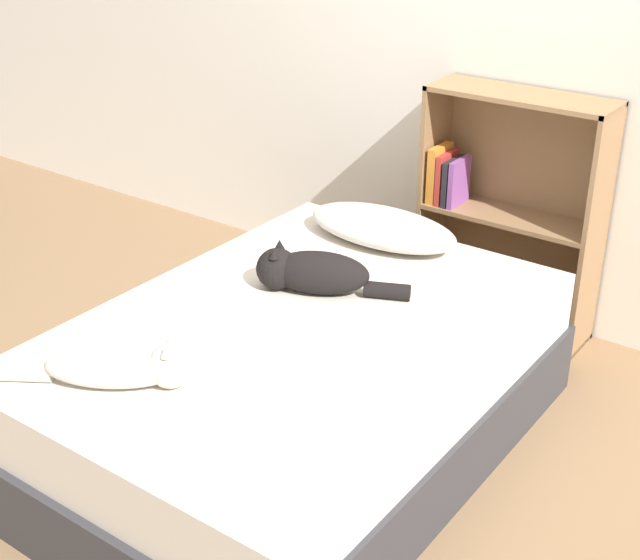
# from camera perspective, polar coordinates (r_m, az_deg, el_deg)

# --- Properties ---
(ground_plane) EXTENTS (8.00, 8.00, 0.00)m
(ground_plane) POSITION_cam_1_polar(r_m,az_deg,el_deg) (3.23, -1.47, -10.45)
(ground_plane) COLOR #846647
(wall_back) EXTENTS (8.00, 0.06, 2.50)m
(wall_back) POSITION_cam_1_polar(r_m,az_deg,el_deg) (3.84, 11.53, 15.64)
(wall_back) COLOR white
(wall_back) RESTS_ON ground_plane
(bed) EXTENTS (1.27, 1.84, 0.50)m
(bed) POSITION_cam_1_polar(r_m,az_deg,el_deg) (3.09, -1.52, -6.80)
(bed) COLOR #333338
(bed) RESTS_ON ground_plane
(pillow) EXTENTS (0.64, 0.32, 0.12)m
(pillow) POSITION_cam_1_polar(r_m,az_deg,el_deg) (3.53, 4.01, 3.39)
(pillow) COLOR beige
(pillow) RESTS_ON bed
(cat_light) EXTENTS (0.54, 0.40, 0.15)m
(cat_light) POSITION_cam_1_polar(r_m,az_deg,el_deg) (2.67, -12.65, -5.43)
(cat_light) COLOR beige
(cat_light) RESTS_ON bed
(cat_dark) EXTENTS (0.52, 0.31, 0.17)m
(cat_dark) POSITION_cam_1_polar(r_m,az_deg,el_deg) (3.12, -0.61, 0.51)
(cat_dark) COLOR black
(cat_dark) RESTS_ON bed
(bookshelf) EXTENTS (0.75, 0.26, 1.04)m
(bookshelf) POSITION_cam_1_polar(r_m,az_deg,el_deg) (3.86, 12.00, 4.47)
(bookshelf) COLOR #8E6B47
(bookshelf) RESTS_ON ground_plane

